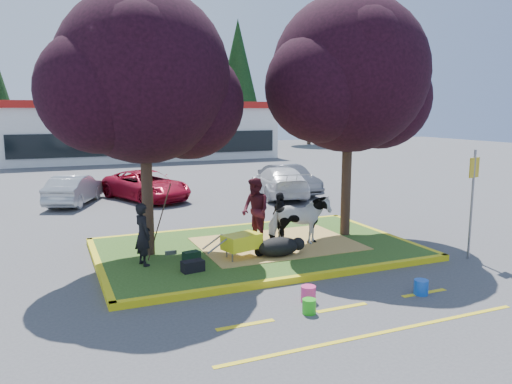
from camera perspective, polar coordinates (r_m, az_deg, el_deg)
name	(u,v)px	position (r m, az deg, el deg)	size (l,w,h in m)	color
ground	(257,252)	(13.51, 0.09, -6.82)	(90.00, 90.00, 0.00)	#424244
median_island	(257,249)	(13.49, 0.09, -6.51)	(8.00, 5.00, 0.15)	#2C4C18
curb_near	(302,278)	(11.27, 5.30, -9.79)	(8.30, 0.16, 0.15)	yellow
curb_far	(225,228)	(15.82, -3.57, -4.15)	(8.30, 0.16, 0.15)	yellow
curb_left	(99,267)	(12.54, -17.53, -8.20)	(0.16, 5.30, 0.15)	yellow
curb_right	(382,234)	(15.49, 14.17, -4.71)	(0.16, 5.30, 0.15)	yellow
straw_bedding	(277,244)	(13.70, 2.41, -5.92)	(4.20, 3.00, 0.01)	tan
tree_purple_left	(144,85)	(12.55, -12.64, 11.87)	(5.06, 4.20, 6.51)	black
tree_purple_right	(350,81)	(14.54, 10.72, 12.34)	(5.30, 4.40, 6.82)	black
fire_lane_stripe_a	(246,325)	(9.14, -1.21, -14.94)	(1.10, 0.12, 0.01)	yellow
fire_lane_stripe_b	(342,308)	(9.99, 9.80, -12.89)	(1.10, 0.12, 0.01)	yellow
fire_lane_stripe_c	(424,293)	(11.14, 18.66, -10.88)	(1.10, 0.12, 0.01)	yellow
fire_lane_long	(380,333)	(9.09, 14.02, -15.36)	(6.00, 0.10, 0.01)	yellow
retail_building	(141,129)	(40.57, -12.96, 6.98)	(20.40, 8.40, 4.40)	silver
treeline	(113,67)	(50.11, -16.07, 13.54)	(46.58, 7.80, 14.63)	black
cow	(299,220)	(13.45, 4.94, -3.26)	(0.74, 1.61, 1.36)	silver
calf	(278,247)	(12.53, 2.57, -6.27)	(1.10, 0.62, 0.48)	black
handler	(143,234)	(11.99, -12.81, -4.73)	(0.54, 0.36, 1.48)	black
visitor_a	(255,210)	(13.70, -0.08, -2.10)	(0.87, 0.68, 1.78)	#42121C
visitor_b	(280,217)	(13.79, 2.73, -2.88)	(0.81, 0.34, 1.39)	black
wheelbarrow	(242,242)	(12.26, -1.61, -5.72)	(1.63, 0.78, 0.62)	black
gear_bag_dark	(193,266)	(11.48, -7.24, -8.40)	(0.50, 0.27, 0.25)	black
gear_bag_green	(192,256)	(12.33, -7.38, -7.24)	(0.40, 0.25, 0.21)	black
sign_post	(473,191)	(13.62, 23.52, 0.07)	(0.39, 0.12, 2.79)	slate
bucket_green	(309,306)	(9.60, 6.09, -12.87)	(0.26, 0.26, 0.28)	green
bucket_pink	(308,294)	(10.13, 6.00, -11.52)	(0.30, 0.30, 0.32)	#E3327E
bucket_blue	(421,287)	(10.98, 18.34, -10.29)	(0.29, 0.29, 0.31)	blue
car_silver	(75,189)	(21.43, -20.03, 0.29)	(1.27, 3.64, 1.20)	#A8ACB1
car_red	(146,185)	(21.56, -12.43, 0.75)	(2.06, 4.46, 1.24)	#A10D24
car_white	(279,182)	(21.85, 2.67, 1.17)	(1.84, 4.53, 1.31)	silver
car_grey	(289,179)	(22.77, 3.80, 1.45)	(1.35, 3.88, 1.28)	#525459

